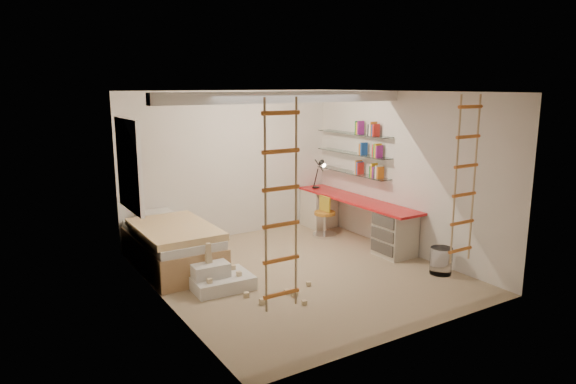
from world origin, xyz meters
TOP-DOWN VIEW (x-y plane):
  - floor at (0.00, 0.00)m, footprint 4.50×4.50m
  - ceiling_beam at (0.00, 0.30)m, footprint 4.00×0.18m
  - window_frame at (-1.97, 1.50)m, footprint 0.06×1.15m
  - window_blind at (-1.93, 1.50)m, footprint 0.02×1.00m
  - rope_ladder_left at (-1.35, -1.75)m, footprint 0.41×0.04m
  - rope_ladder_right at (1.35, -1.75)m, footprint 0.41×0.04m
  - waste_bin at (1.73, -1.13)m, footprint 0.31×0.31m
  - desk at (1.72, 0.86)m, footprint 0.56×2.80m
  - shelves at (1.87, 1.13)m, footprint 0.25×1.80m
  - bed at (-1.48, 1.23)m, footprint 1.02×2.00m
  - task_lamp at (1.67, 1.82)m, footprint 0.14×0.36m
  - swivel_chair at (1.40, 1.30)m, footprint 0.44×0.44m
  - play_platform at (-1.25, 0.09)m, footprint 0.82×0.66m
  - toy_blocks at (-0.91, -0.31)m, footprint 1.35×1.24m
  - books at (1.87, 1.13)m, footprint 0.14×0.70m

SIDE VIEW (x-z plane):
  - floor at x=0.00m, z-range 0.00..0.00m
  - play_platform at x=-1.25m, z-range -0.04..0.32m
  - toy_blocks at x=-0.91m, z-range -0.12..0.50m
  - waste_bin at x=1.73m, z-range 0.00..0.39m
  - swivel_chair at x=1.40m, z-range -0.10..0.64m
  - bed at x=-1.48m, z-range -0.02..0.67m
  - desk at x=1.72m, z-range 0.03..0.78m
  - task_lamp at x=1.67m, z-range 0.85..1.42m
  - shelves at x=1.87m, z-range 1.14..1.86m
  - rope_ladder_left at x=-1.35m, z-range 0.45..2.58m
  - rope_ladder_right at x=1.35m, z-range 0.45..2.58m
  - window_frame at x=-1.97m, z-range 0.88..2.23m
  - window_blind at x=-1.93m, z-range 0.95..2.15m
  - books at x=1.87m, z-range 1.13..2.05m
  - ceiling_beam at x=0.00m, z-range 2.44..2.60m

